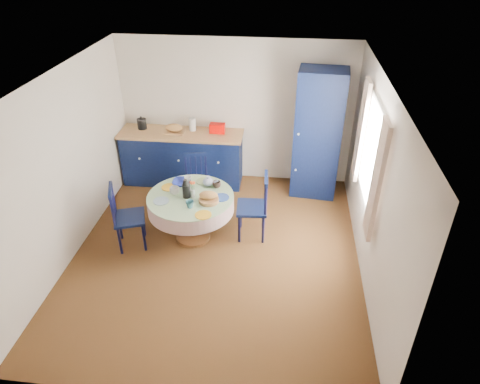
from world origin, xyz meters
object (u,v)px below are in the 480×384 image
object	(u,v)px
chair_far	(197,181)
chair_right	(255,206)
mug_b	(190,204)
pantry_cabinet	(318,135)
chair_left	(126,217)
kitchen_counter	(183,156)
mug_c	(217,185)
cobalt_bowl	(182,183)
mug_d	(188,180)
dining_table	(191,203)
mug_a	(175,191)

from	to	relation	value
chair_far	chair_right	distance (m)	1.25
mug_b	chair_far	bearing A→B (deg)	98.23
pantry_cabinet	chair_left	xyz separation A→B (m)	(-2.68, -1.81, -0.58)
kitchen_counter	mug_b	size ratio (longest dim) A/B	19.18
chair_left	mug_c	distance (m)	1.36
pantry_cabinet	cobalt_bowl	xyz separation A→B (m)	(-2.00, -1.26, -0.30)
chair_far	mug_d	bearing A→B (deg)	-101.42
chair_left	dining_table	bearing A→B (deg)	-92.85
chair_right	chair_left	bearing A→B (deg)	-79.82
mug_b	cobalt_bowl	world-z (taller)	mug_b
pantry_cabinet	dining_table	xyz separation A→B (m)	(-1.80, -1.55, -0.46)
dining_table	chair_far	world-z (taller)	dining_table
cobalt_bowl	chair_left	bearing A→B (deg)	-141.16
mug_d	chair_left	bearing A→B (deg)	-141.17
kitchen_counter	mug_a	xyz separation A→B (m)	(0.28, -1.63, 0.31)
mug_b	pantry_cabinet	bearing A→B (deg)	46.41
chair_right	mug_d	size ratio (longest dim) A/B	9.44
pantry_cabinet	dining_table	size ratio (longest dim) A/B	1.75
mug_d	pantry_cabinet	bearing A→B (deg)	31.90
pantry_cabinet	dining_table	bearing A→B (deg)	-134.03
kitchen_counter	mug_c	size ratio (longest dim) A/B	17.49
dining_table	chair_left	size ratio (longest dim) A/B	1.24
dining_table	mug_c	xyz separation A→B (m)	(0.32, 0.27, 0.17)
kitchen_counter	pantry_cabinet	xyz separation A→B (m)	(2.32, -0.11, 0.59)
chair_right	cobalt_bowl	size ratio (longest dim) A/B	3.79
mug_c	cobalt_bowl	world-z (taller)	mug_c
chair_right	cobalt_bowl	world-z (taller)	chair_right
mug_b	chair_left	bearing A→B (deg)	178.68
kitchen_counter	mug_a	world-z (taller)	kitchen_counter
dining_table	pantry_cabinet	bearing A→B (deg)	40.77
mug_b	mug_d	distance (m)	0.66
cobalt_bowl	mug_a	bearing A→B (deg)	-98.70
mug_a	mug_d	size ratio (longest dim) A/B	1.27
pantry_cabinet	mug_a	distance (m)	2.55
dining_table	mug_c	bearing A→B (deg)	40.12
kitchen_counter	mug_c	bearing A→B (deg)	-59.25
mug_a	mug_d	xyz separation A→B (m)	(0.12, 0.33, -0.00)
pantry_cabinet	mug_a	size ratio (longest dim) A/B	15.76
mug_a	mug_b	world-z (taller)	mug_a
chair_left	mug_a	world-z (taller)	chair_left
chair_far	dining_table	bearing A→B (deg)	-94.12
chair_right	mug_d	bearing A→B (deg)	-103.62
mug_b	dining_table	bearing A→B (deg)	99.91
dining_table	chair_right	size ratio (longest dim) A/B	1.21
mug_b	cobalt_bowl	distance (m)	0.63
dining_table	cobalt_bowl	distance (m)	0.39
dining_table	chair_far	bearing A→B (deg)	97.70
mug_b	cobalt_bowl	bearing A→B (deg)	113.43
pantry_cabinet	chair_left	size ratio (longest dim) A/B	2.18
kitchen_counter	chair_right	world-z (taller)	kitchen_counter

